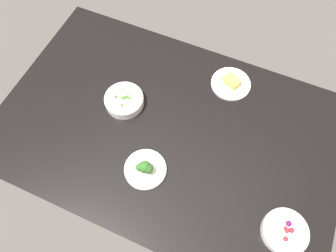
{
  "coord_description": "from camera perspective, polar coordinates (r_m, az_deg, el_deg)",
  "views": [
    {
      "loc": [
        -23.62,
        54.43,
        126.32
      ],
      "look_at": [
        0.0,
        0.0,
        6.0
      ],
      "focal_mm": 32.55,
      "sensor_mm": 36.0,
      "label": 1
    }
  ],
  "objects": [
    {
      "name": "dining_table",
      "position": [
        1.38,
        0.0,
        -0.74
      ],
      "size": [
        152.57,
        97.85,
        4.0
      ],
      "primitive_type": "cube",
      "color": "black",
      "rests_on": "ground"
    },
    {
      "name": "plate_cheese",
      "position": [
        1.5,
        11.71,
        7.88
      ],
      "size": [
        18.86,
        18.86,
        4.88
      ],
      "color": "white",
      "rests_on": "dining_table"
    },
    {
      "name": "bowl_berries",
      "position": [
        1.29,
        21.05,
        -17.96
      ],
      "size": [
        17.4,
        17.4,
        5.75
      ],
      "color": "white",
      "rests_on": "dining_table"
    },
    {
      "name": "plate_broccoli",
      "position": [
        1.27,
        -4.3,
        -7.97
      ],
      "size": [
        17.61,
        17.61,
        7.96
      ],
      "color": "white",
      "rests_on": "dining_table"
    },
    {
      "name": "bowl_peas",
      "position": [
        1.41,
        -8.2,
        4.8
      ],
      "size": [
        17.89,
        17.89,
        5.93
      ],
      "color": "white",
      "rests_on": "dining_table"
    }
  ]
}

